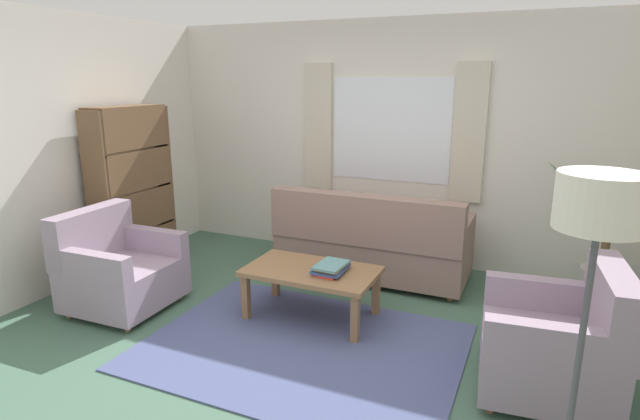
{
  "coord_description": "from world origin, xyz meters",
  "views": [
    {
      "loc": [
        1.55,
        -3.15,
        2.0
      ],
      "look_at": [
        -0.16,
        0.7,
        0.9
      ],
      "focal_mm": 28.66,
      "sensor_mm": 36.0,
      "label": 1
    }
  ],
  "objects": [
    {
      "name": "ground_plane",
      "position": [
        0.0,
        0.0,
        0.0
      ],
      "size": [
        6.24,
        6.24,
        0.0
      ],
      "primitive_type": "plane",
      "color": "#476B56"
    },
    {
      "name": "wall_back",
      "position": [
        0.0,
        2.26,
        1.3
      ],
      "size": [
        5.32,
        0.12,
        2.6
      ],
      "primitive_type": "cube",
      "color": "silver",
      "rests_on": "ground_plane"
    },
    {
      "name": "wall_left",
      "position": [
        -2.66,
        0.0,
        1.3
      ],
      "size": [
        0.12,
        4.4,
        2.6
      ],
      "primitive_type": "cube",
      "color": "silver",
      "rests_on": "ground_plane"
    },
    {
      "name": "window_with_curtains",
      "position": [
        0.0,
        2.18,
        1.45
      ],
      "size": [
        1.98,
        0.07,
        1.4
      ],
      "color": "white"
    },
    {
      "name": "area_rug",
      "position": [
        0.0,
        0.0,
        0.01
      ],
      "size": [
        2.36,
        1.77,
        0.01
      ],
      "primitive_type": "cube",
      "color": "#4C5684",
      "rests_on": "ground_plane"
    },
    {
      "name": "couch",
      "position": [
        0.03,
        1.55,
        0.37
      ],
      "size": [
        1.9,
        0.82,
        0.92
      ],
      "rotation": [
        0.0,
        0.0,
        3.14
      ],
      "color": "gray",
      "rests_on": "ground_plane"
    },
    {
      "name": "armchair_left",
      "position": [
        -1.8,
        -0.01,
        0.35
      ],
      "size": [
        0.84,
        0.86,
        0.88
      ],
      "rotation": [
        0.0,
        0.0,
        1.6
      ],
      "color": "#998499",
      "rests_on": "ground_plane"
    },
    {
      "name": "armchair_right",
      "position": [
        1.75,
        0.15,
        0.35
      ],
      "size": [
        0.9,
        0.92,
        0.88
      ],
      "rotation": [
        0.0,
        0.0,
        -1.47
      ],
      "color": "#998499",
      "rests_on": "ground_plane"
    },
    {
      "name": "coffee_table",
      "position": [
        -0.15,
        0.49,
        0.38
      ],
      "size": [
        1.1,
        0.64,
        0.44
      ],
      "color": "olive",
      "rests_on": "ground_plane"
    },
    {
      "name": "book_stack_on_table",
      "position": [
        0.03,
        0.49,
        0.48
      ],
      "size": [
        0.25,
        0.34,
        0.08
      ],
      "color": "#B23833",
      "rests_on": "coffee_table"
    },
    {
      "name": "potted_plant",
      "position": [
        2.12,
        1.77,
        0.53
      ],
      "size": [
        1.23,
        1.04,
        1.28
      ],
      "color": "#B7B2A8",
      "rests_on": "ground_plane"
    },
    {
      "name": "bookshelf",
      "position": [
        -2.34,
        0.86,
        0.88
      ],
      "size": [
        0.3,
        0.94,
        1.72
      ],
      "rotation": [
        0.0,
        0.0,
        -1.57
      ],
      "color": "brown",
      "rests_on": "ground_plane"
    },
    {
      "name": "standing_lamp",
      "position": [
        1.78,
        -0.82,
        1.38
      ],
      "size": [
        0.36,
        0.36,
        1.62
      ],
      "color": "#4C4C51",
      "rests_on": "ground_plane"
    }
  ]
}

